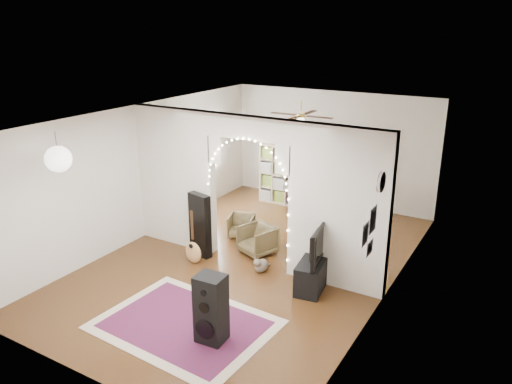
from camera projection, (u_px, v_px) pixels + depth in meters
The scene contains 25 objects.
floor at pixel (250, 261), 9.22m from camera, with size 7.50×7.50×0.00m, color black.
ceiling at pixel (250, 116), 8.35m from camera, with size 5.00×7.50×0.02m, color white.
wall_back at pixel (331, 148), 11.84m from camera, with size 5.00×0.02×2.70m, color silver.
wall_front at pixel (82, 283), 5.72m from camera, with size 5.00×0.02×2.70m, color silver.
wall_left at pixel (143, 172), 9.98m from camera, with size 0.02×7.50×2.70m, color silver.
wall_right at pixel (391, 219), 7.58m from camera, with size 0.02×7.50×2.70m, color silver.
divider_wall at pixel (250, 188), 8.76m from camera, with size 5.00×0.20×2.70m.
fairy_lights at pixel (246, 183), 8.61m from camera, with size 1.64×0.04×1.60m, color #FFEABF, non-canonical shape.
window at pixel (198, 146), 11.39m from camera, with size 0.04×1.20×1.40m, color white.
wall_clock at pixel (382, 182), 6.86m from camera, with size 0.31×0.31×0.03m, color white.
picture_frames at pixel (369, 232), 6.73m from camera, with size 0.02×0.50×0.70m, color white, non-canonical shape.
paper_lantern at pixel (58, 159), 7.44m from camera, with size 0.40×0.40×0.40m, color white.
ceiling_fan at pixel (301, 115), 10.07m from camera, with size 1.10×1.10×0.30m, color gold, non-canonical shape.
area_rug at pixel (185, 324), 7.28m from camera, with size 2.46×1.84×0.02m, color maroon.
guitar_case at pixel (200, 225), 9.27m from camera, with size 0.47×0.16×1.22m, color black.
acoustic_guitar at pixel (193, 244), 9.03m from camera, with size 0.36×0.19×0.87m.
tabby_cat at pixel (261, 265), 8.78m from camera, with size 0.22×0.48×0.32m.
floor_speaker at pixel (211, 309), 6.76m from camera, with size 0.41×0.37×1.00m.
media_console at pixel (313, 272), 8.27m from camera, with size 0.40×1.00×0.50m, color black.
tv at pixel (315, 242), 8.09m from camera, with size 1.07×0.14×0.62m, color black.
bookcase at pixel (288, 175), 11.89m from camera, with size 1.41×0.36×1.45m, color beige.
dining_table at pixel (339, 185), 11.30m from camera, with size 1.27×0.91×0.76m.
flower_vase at pixel (340, 178), 11.24m from camera, with size 0.18×0.18×0.19m, color silver.
dining_chair_left at pixel (241, 226), 10.21m from camera, with size 0.50×0.52×0.47m, color brown.
dining_chair_right at pixel (257, 240), 9.44m from camera, with size 0.59×0.61×0.55m, color brown.
Camera 1 is at (4.29, -7.12, 4.19)m, focal length 35.00 mm.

